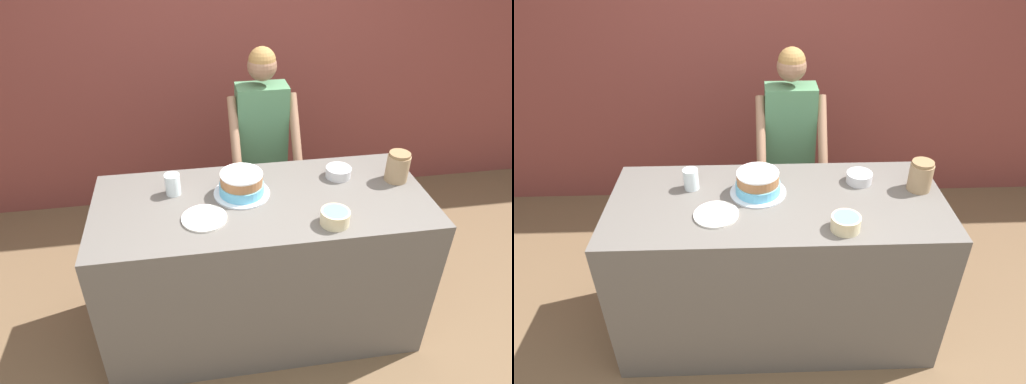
# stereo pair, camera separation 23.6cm
# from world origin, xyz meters

# --- Properties ---
(ground_plane) EXTENTS (14.00, 14.00, 0.00)m
(ground_plane) POSITION_xyz_m (0.00, 0.00, 0.00)
(ground_plane) COLOR brown
(wall_back) EXTENTS (10.00, 0.05, 2.60)m
(wall_back) POSITION_xyz_m (0.00, 1.93, 1.30)
(wall_back) COLOR brown
(wall_back) RESTS_ON ground_plane
(counter) EXTENTS (1.81, 0.77, 0.95)m
(counter) POSITION_xyz_m (0.00, 0.39, 0.47)
(counter) COLOR #5B5651
(counter) RESTS_ON ground_plane
(person_baker) EXTENTS (0.45, 0.42, 1.55)m
(person_baker) POSITION_xyz_m (0.12, 1.13, 0.95)
(person_baker) COLOR #2D2D38
(person_baker) RESTS_ON ground_plane
(cake) EXTENTS (0.31, 0.31, 0.13)m
(cake) POSITION_xyz_m (-0.10, 0.46, 1.01)
(cake) COLOR silver
(cake) RESTS_ON counter
(frosting_bowl_white) EXTENTS (0.15, 0.15, 0.06)m
(frosting_bowl_white) POSITION_xyz_m (0.47, 0.55, 0.98)
(frosting_bowl_white) COLOR silver
(frosting_bowl_white) RESTS_ON counter
(frosting_bowl_blue) EXTENTS (0.15, 0.15, 0.08)m
(frosting_bowl_blue) POSITION_xyz_m (0.32, 0.12, 0.99)
(frosting_bowl_blue) COLOR beige
(frosting_bowl_blue) RESTS_ON counter
(drinking_glass) EXTENTS (0.08, 0.08, 0.12)m
(drinking_glass) POSITION_xyz_m (-0.47, 0.52, 1.01)
(drinking_glass) COLOR silver
(drinking_glass) RESTS_ON counter
(ceramic_plate) EXTENTS (0.23, 0.23, 0.01)m
(ceramic_plate) POSITION_xyz_m (-0.32, 0.26, 0.95)
(ceramic_plate) COLOR white
(ceramic_plate) RESTS_ON counter
(stoneware_jar) EXTENTS (0.13, 0.13, 0.17)m
(stoneware_jar) POSITION_xyz_m (0.79, 0.47, 1.03)
(stoneware_jar) COLOR #9E7F5B
(stoneware_jar) RESTS_ON counter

